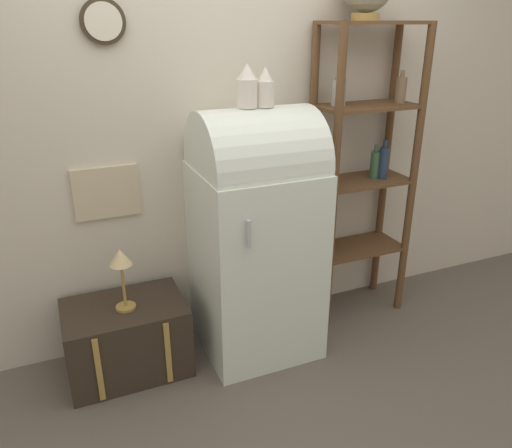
# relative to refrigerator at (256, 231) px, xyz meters

# --- Properties ---
(ground_plane) EXTENTS (12.00, 12.00, 0.00)m
(ground_plane) POSITION_rel_refrigerator_xyz_m (0.00, -0.23, -0.77)
(ground_plane) COLOR #60564C
(wall_back) EXTENTS (7.00, 0.09, 2.70)m
(wall_back) POSITION_rel_refrigerator_xyz_m (-0.00, 0.34, 0.58)
(wall_back) COLOR beige
(wall_back) RESTS_ON ground_plane
(refrigerator) EXTENTS (0.66, 0.67, 1.47)m
(refrigerator) POSITION_rel_refrigerator_xyz_m (0.00, 0.00, 0.00)
(refrigerator) COLOR silver
(refrigerator) RESTS_ON ground_plane
(suitcase_trunk) EXTENTS (0.66, 0.46, 0.42)m
(suitcase_trunk) POSITION_rel_refrigerator_xyz_m (-0.78, 0.05, -0.56)
(suitcase_trunk) COLOR #33281E
(suitcase_trunk) RESTS_ON ground_plane
(shelf_unit) EXTENTS (0.64, 0.34, 1.89)m
(shelf_unit) POSITION_rel_refrigerator_xyz_m (0.80, 0.13, 0.30)
(shelf_unit) COLOR brown
(shelf_unit) RESTS_ON ground_plane
(vase_left) EXTENTS (0.11, 0.11, 0.22)m
(vase_left) POSITION_rel_refrigerator_xyz_m (-0.04, 0.01, 0.81)
(vase_left) COLOR silver
(vase_left) RESTS_ON refrigerator
(vase_center) EXTENTS (0.09, 0.09, 0.20)m
(vase_center) POSITION_rel_refrigerator_xyz_m (0.05, -0.01, 0.80)
(vase_center) COLOR silver
(vase_center) RESTS_ON refrigerator
(desk_lamp) EXTENTS (0.12, 0.12, 0.36)m
(desk_lamp) POSITION_rel_refrigerator_xyz_m (-0.77, 0.02, -0.08)
(desk_lamp) COLOR #AD8942
(desk_lamp) RESTS_ON suitcase_trunk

